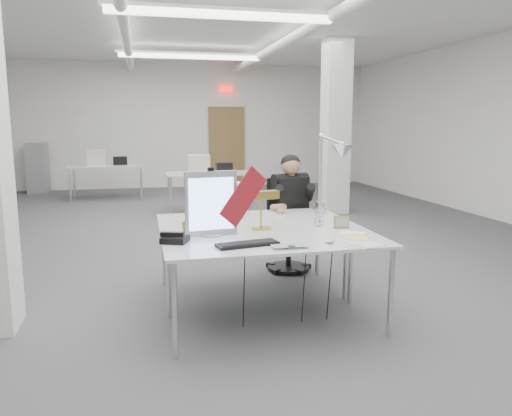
{
  "coord_description": "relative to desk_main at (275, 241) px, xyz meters",
  "views": [
    {
      "loc": [
        -1.03,
        -6.3,
        1.69
      ],
      "look_at": [
        -0.04,
        -2.0,
        0.93
      ],
      "focal_mm": 35.0,
      "sensor_mm": 36.0,
      "label": 1
    }
  ],
  "objects": [
    {
      "name": "beige_monitor",
      "position": [
        -0.29,
        1.01,
        0.19
      ],
      "size": [
        0.46,
        0.44,
        0.36
      ],
      "primitive_type": "cube",
      "rotation": [
        0.0,
        0.0,
        0.26
      ],
      "color": "beige",
      "rests_on": "desk_second"
    },
    {
      "name": "paper_stack_b",
      "position": [
        0.65,
        -0.09,
        0.02
      ],
      "size": [
        0.25,
        0.3,
        0.01
      ],
      "primitive_type": "cube",
      "rotation": [
        0.0,
        0.0,
        -0.25
      ],
      "color": "#CFBE7C",
      "rests_on": "desk_main"
    },
    {
      "name": "bg_desk_a",
      "position": [
        0.2,
        5.5,
        0.0
      ],
      "size": [
        1.6,
        0.8,
        0.02
      ],
      "primitive_type": "cube",
      "color": "silver",
      "rests_on": "room_shell"
    },
    {
      "name": "filing_cabinet",
      "position": [
        -3.5,
        9.15,
        -0.14
      ],
      "size": [
        0.45,
        0.55,
        1.2
      ],
      "primitive_type": "cube",
      "color": "gray",
      "rests_on": "room_shell"
    },
    {
      "name": "bg_desk_b",
      "position": [
        -1.8,
        7.7,
        0.0
      ],
      "size": [
        1.6,
        0.8,
        0.02
      ],
      "primitive_type": "cube",
      "color": "silver",
      "rests_on": "room_shell"
    },
    {
      "name": "mouse",
      "position": [
        0.38,
        -0.24,
        0.03
      ],
      "size": [
        0.1,
        0.08,
        0.03
      ],
      "primitive_type": "ellipsoid",
      "rotation": [
        0.0,
        0.0,
        -0.37
      ],
      "color": "#AAAAAF",
      "rests_on": "desk_main"
    },
    {
      "name": "laptop",
      "position": [
        0.04,
        -0.34,
        0.02
      ],
      "size": [
        0.28,
        0.19,
        0.02
      ],
      "primitive_type": "imported",
      "rotation": [
        0.0,
        0.0,
        -0.02
      ],
      "color": "#B1B0B5",
      "rests_on": "desk_main"
    },
    {
      "name": "desk_clock",
      "position": [
        0.53,
        0.42,
        0.06
      ],
      "size": [
        0.1,
        0.04,
        0.09
      ],
      "primitive_type": "cylinder",
      "rotation": [
        1.57,
        0.0,
        -0.14
      ],
      "color": "#B1B0B5",
      "rests_on": "desk_main"
    },
    {
      "name": "picture_frame_left",
      "position": [
        -0.65,
        0.34,
        0.07
      ],
      "size": [
        0.15,
        0.1,
        0.11
      ],
      "primitive_type": "cube",
      "rotation": [
        -0.21,
        0.0,
        0.47
      ],
      "color": "tan",
      "rests_on": "desk_main"
    },
    {
      "name": "architect_lamp",
      "position": [
        0.76,
        0.77,
        0.5
      ],
      "size": [
        0.46,
        0.81,
        0.98
      ],
      "primitive_type": null,
      "rotation": [
        0.0,
        0.0,
        0.27
      ],
      "color": "silver",
      "rests_on": "desk_second"
    },
    {
      "name": "picture_frame_right",
      "position": [
        0.69,
        0.28,
        0.07
      ],
      "size": [
        0.15,
        0.05,
        0.11
      ],
      "primitive_type": "cube",
      "rotation": [
        -0.21,
        0.0,
        -0.1
      ],
      "color": "#A28745",
      "rests_on": "desk_main"
    },
    {
      "name": "paper_stack_c",
      "position": [
        0.69,
        0.06,
        0.02
      ],
      "size": [
        0.25,
        0.23,
        0.01
      ],
      "primitive_type": "cube",
      "rotation": [
        0.0,
        0.0,
        -0.52
      ],
      "color": "white",
      "rests_on": "desk_main"
    },
    {
      "name": "desk_main",
      "position": [
        0.0,
        0.0,
        0.0
      ],
      "size": [
        1.8,
        0.9,
        0.02
      ],
      "primitive_type": "cube",
      "color": "silver",
      "rests_on": "room_shell"
    },
    {
      "name": "seated_person",
      "position": [
        0.58,
        1.49,
        0.16
      ],
      "size": [
        0.67,
        0.77,
        0.99
      ],
      "primitive_type": null,
      "rotation": [
        0.0,
        0.0,
        0.23
      ],
      "color": "black",
      "rests_on": "office_chair"
    },
    {
      "name": "room_shell",
      "position": [
        0.04,
        2.63,
        0.95
      ],
      "size": [
        10.04,
        14.04,
        3.24
      ],
      "color": "#464649",
      "rests_on": "ground"
    },
    {
      "name": "paper_stack_a",
      "position": [
        0.64,
        -0.29,
        0.02
      ],
      "size": [
        0.29,
        0.34,
        0.01
      ],
      "primitive_type": "cube",
      "rotation": [
        0.0,
        0.0,
        0.37
      ],
      "color": "beige",
      "rests_on": "desk_main"
    },
    {
      "name": "monitor",
      "position": [
        -0.48,
        0.26,
        0.28
      ],
      "size": [
        0.44,
        0.09,
        0.54
      ],
      "primitive_type": "cube",
      "rotation": [
        0.0,
        0.0,
        0.11
      ],
      "color": "#A4A4A9",
      "rests_on": "desk_main"
    },
    {
      "name": "desk_phone",
      "position": [
        -0.8,
        0.07,
        0.04
      ],
      "size": [
        0.25,
        0.24,
        0.05
      ],
      "primitive_type": "cube",
      "rotation": [
        0.0,
        0.0,
        -0.39
      ],
      "color": "black",
      "rests_on": "desk_main"
    },
    {
      "name": "pennant",
      "position": [
        -0.21,
        0.22,
        0.34
      ],
      "size": [
        0.44,
        0.19,
        0.51
      ],
      "primitive_type": "cube",
      "rotation": [
        0.0,
        -0.87,
        0.38
      ],
      "color": "maroon",
      "rests_on": "monitor"
    },
    {
      "name": "keyboard",
      "position": [
        -0.26,
        -0.16,
        0.02
      ],
      "size": [
        0.5,
        0.24,
        0.02
      ],
      "primitive_type": "cube",
      "rotation": [
        0.0,
        0.0,
        0.18
      ],
      "color": "black",
      "rests_on": "desk_main"
    },
    {
      "name": "bankers_lamp",
      "position": [
        -0.02,
        0.39,
        0.17
      ],
      "size": [
        0.29,
        0.15,
        0.31
      ],
      "primitive_type": null,
      "rotation": [
        0.0,
        0.0,
        0.16
      ],
      "color": "gold",
      "rests_on": "desk_main"
    },
    {
      "name": "office_chair",
      "position": [
        0.58,
        1.54,
        -0.25
      ],
      "size": [
        0.58,
        0.58,
        0.98
      ],
      "primitive_type": null,
      "rotation": [
        0.0,
        0.0,
        0.23
      ],
      "color": "black",
      "rests_on": "room_shell"
    },
    {
      "name": "desk_second",
      "position": [
        0.0,
        0.9,
        0.0
      ],
      "size": [
        1.8,
        0.9,
        0.02
      ],
      "primitive_type": "cube",
      "color": "silver",
      "rests_on": "room_shell"
    }
  ]
}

